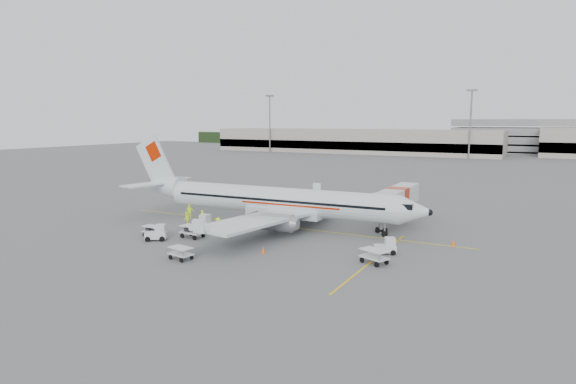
# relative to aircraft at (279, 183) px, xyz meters

# --- Properties ---
(ground) EXTENTS (360.00, 360.00, 0.00)m
(ground) POSITION_rel_aircraft_xyz_m (0.23, -0.14, -5.13)
(ground) COLOR #56595B
(stripe_lead) EXTENTS (44.00, 0.20, 0.01)m
(stripe_lead) POSITION_rel_aircraft_xyz_m (0.23, -0.14, -5.13)
(stripe_lead) COLOR yellow
(stripe_lead) RESTS_ON ground
(stripe_cross) EXTENTS (0.20, 20.00, 0.01)m
(stripe_cross) POSITION_rel_aircraft_xyz_m (14.23, -8.14, -5.13)
(stripe_cross) COLOR yellow
(stripe_cross) RESTS_ON ground
(terminal_west) EXTENTS (110.00, 22.00, 9.00)m
(terminal_west) POSITION_rel_aircraft_xyz_m (-39.77, 129.86, -0.63)
(terminal_west) COLOR gray
(terminal_west) RESTS_ON ground
(parking_garage) EXTENTS (62.00, 24.00, 14.00)m
(parking_garage) POSITION_rel_aircraft_xyz_m (25.23, 159.86, 1.87)
(parking_garage) COLOR slate
(parking_garage) RESTS_ON ground
(treeline) EXTENTS (300.00, 3.00, 6.00)m
(treeline) POSITION_rel_aircraft_xyz_m (0.23, 174.86, -2.13)
(treeline) COLOR black
(treeline) RESTS_ON ground
(mast_west) EXTENTS (3.20, 1.20, 22.00)m
(mast_west) POSITION_rel_aircraft_xyz_m (-69.77, 117.86, 5.87)
(mast_west) COLOR slate
(mast_west) RESTS_ON ground
(mast_center) EXTENTS (3.20, 1.20, 22.00)m
(mast_center) POSITION_rel_aircraft_xyz_m (5.23, 117.86, 5.87)
(mast_center) COLOR slate
(mast_center) RESTS_ON ground
(aircraft) EXTENTS (38.49, 30.81, 10.26)m
(aircraft) POSITION_rel_aircraft_xyz_m (0.00, 0.00, 0.00)
(aircraft) COLOR silver
(aircraft) RESTS_ON ground
(jet_bridge) EXTENTS (3.10, 16.38, 4.30)m
(jet_bridge) POSITION_rel_aircraft_xyz_m (11.76, 8.04, -2.98)
(jet_bridge) COLOR silver
(jet_bridge) RESTS_ON ground
(belt_loader) EXTENTS (4.72, 2.73, 2.41)m
(belt_loader) POSITION_rel_aircraft_xyz_m (-3.38, -2.14, -3.93)
(belt_loader) COLOR silver
(belt_loader) RESTS_ON ground
(tug_fore) EXTENTS (2.27, 1.85, 1.53)m
(tug_fore) POSITION_rel_aircraft_xyz_m (14.53, -5.81, -4.37)
(tug_fore) COLOR silver
(tug_fore) RESTS_ON ground
(tug_mid) EXTENTS (2.09, 1.22, 1.60)m
(tug_mid) POSITION_rel_aircraft_xyz_m (-7.34, -5.07, -4.33)
(tug_mid) COLOR silver
(tug_mid) RESTS_ON ground
(tug_aft) EXTENTS (2.44, 2.18, 1.64)m
(tug_aft) POSITION_rel_aircraft_xyz_m (-7.86, -12.00, -4.31)
(tug_aft) COLOR silver
(tug_aft) RESTS_ON ground
(cart_loaded_a) EXTENTS (2.22, 1.41, 1.12)m
(cart_loaded_a) POSITION_rel_aircraft_xyz_m (-9.42, -10.79, -4.57)
(cart_loaded_a) COLOR silver
(cart_loaded_a) RESTS_ON ground
(cart_loaded_b) EXTENTS (2.63, 1.68, 1.32)m
(cart_loaded_b) POSITION_rel_aircraft_xyz_m (-5.20, -9.36, -4.47)
(cart_loaded_b) COLOR silver
(cart_loaded_b) RESTS_ON ground
(cart_empty_a) EXTENTS (2.39, 1.67, 1.14)m
(cart_empty_a) POSITION_rel_aircraft_xyz_m (-0.93, -16.23, -4.56)
(cart_empty_a) COLOR silver
(cart_empty_a) RESTS_ON ground
(cart_empty_b) EXTENTS (2.78, 2.28, 1.25)m
(cart_empty_b) POSITION_rel_aircraft_xyz_m (14.63, -9.34, -4.50)
(cart_empty_b) COLOR silver
(cart_empty_b) RESTS_ON ground
(cone_nose) EXTENTS (0.43, 0.43, 0.69)m
(cone_nose) POSITION_rel_aircraft_xyz_m (19.63, 0.21, -4.78)
(cone_nose) COLOR #F7550F
(cone_nose) RESTS_ON ground
(cone_port) EXTENTS (0.37, 0.37, 0.60)m
(cone_port) POSITION_rel_aircraft_xyz_m (-2.48, 18.24, -4.83)
(cone_port) COLOR #F7550F
(cone_port) RESTS_ON ground
(cone_stbd) EXTENTS (0.42, 0.42, 0.68)m
(cone_stbd) POSITION_rel_aircraft_xyz_m (4.42, -10.90, -4.79)
(cone_stbd) COLOR #F7550F
(cone_stbd) RESTS_ON ground
(crew_a) EXTENTS (0.71, 0.72, 1.67)m
(crew_a) POSITION_rel_aircraft_xyz_m (-8.65, -3.25, -4.30)
(crew_a) COLOR #D4F121
(crew_a) RESTS_ON ground
(crew_b) EXTENTS (0.97, 1.00, 1.63)m
(crew_b) POSITION_rel_aircraft_xyz_m (-9.61, -5.05, -4.32)
(crew_b) COLOR #D4F121
(crew_b) RESTS_ON ground
(crew_c) EXTENTS (0.73, 1.15, 1.71)m
(crew_c) POSITION_rel_aircraft_xyz_m (-4.16, -6.25, -4.28)
(crew_c) COLOR #D4F121
(crew_c) RESTS_ON ground
(crew_d) EXTENTS (1.16, 0.98, 1.86)m
(crew_d) POSITION_rel_aircraft_xyz_m (-11.75, -1.86, -4.20)
(crew_d) COLOR #D4F121
(crew_d) RESTS_ON ground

